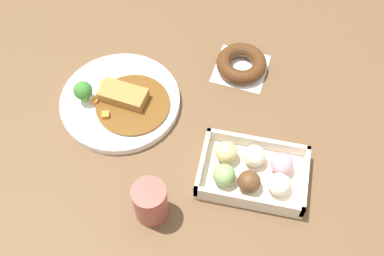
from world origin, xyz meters
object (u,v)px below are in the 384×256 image
Objects in this scene: donut_box at (252,171)px; coffee_mug at (150,202)px; chocolate_ring_donut at (241,64)px; curry_plate at (120,100)px.

coffee_mug reaches higher than donut_box.
chocolate_ring_donut is at bearing 73.76° from coffee_mug.
chocolate_ring_donut is (-0.06, 0.27, -0.01)m from donut_box.
donut_box is 2.27× the size of coffee_mug.
curry_plate is 0.33m from donut_box.
chocolate_ring_donut is (0.24, 0.15, 0.00)m from curry_plate.
coffee_mug is at bearing -106.24° from chocolate_ring_donut.
donut_box is 0.28m from chocolate_ring_donut.
curry_plate is 2.83× the size of coffee_mug.
donut_box is at bearing 32.86° from coffee_mug.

